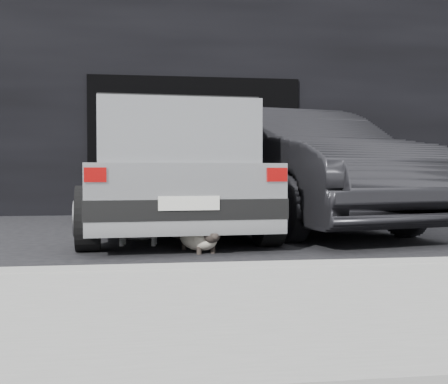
{
  "coord_description": "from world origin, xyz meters",
  "views": [
    {
      "loc": [
        0.02,
        -6.65,
        0.8
      ],
      "look_at": [
        0.78,
        -1.35,
        0.61
      ],
      "focal_mm": 45.0,
      "sensor_mm": 36.0,
      "label": 1
    }
  ],
  "objects": [
    {
      "name": "cat_white",
      "position": [
        0.0,
        -0.48,
        0.2
      ],
      "size": [
        0.87,
        0.36,
        0.41
      ],
      "rotation": [
        0.0,
        0.0,
        -1.69
      ],
      "color": "silver",
      "rests_on": "ground"
    },
    {
      "name": "garage_opening",
      "position": [
        1.0,
        3.99,
        1.3
      ],
      "size": [
        4.0,
        0.1,
        2.6
      ],
      "primitive_type": "cube",
      "color": "black",
      "rests_on": "ground"
    },
    {
      "name": "cat_siamese",
      "position": [
        0.58,
        -1.11,
        0.14
      ],
      "size": [
        0.49,
        0.83,
        0.31
      ],
      "rotation": [
        0.0,
        0.0,
        3.49
      ],
      "color": "beige",
      "rests_on": "ground"
    },
    {
      "name": "sidewalk",
      "position": [
        1.0,
        -3.8,
        0.06
      ],
      "size": [
        18.0,
        2.2,
        0.11
      ],
      "primitive_type": "cube",
      "color": "gray",
      "rests_on": "ground"
    },
    {
      "name": "building_facade",
      "position": [
        1.0,
        6.0,
        2.5
      ],
      "size": [
        34.0,
        4.0,
        5.0
      ],
      "primitive_type": "cube",
      "color": "black",
      "rests_on": "ground"
    },
    {
      "name": "ground",
      "position": [
        0.0,
        0.0,
        0.0
      ],
      "size": [
        80.0,
        80.0,
        0.0
      ],
      "primitive_type": "plane",
      "color": "black",
      "rests_on": "ground"
    },
    {
      "name": "silver_hatchback",
      "position": [
        0.32,
        0.62,
        0.88
      ],
      "size": [
        2.36,
        4.46,
        1.6
      ],
      "rotation": [
        0.0,
        0.0,
        0.06
      ],
      "color": "#A4A6A8",
      "rests_on": "ground"
    },
    {
      "name": "curb",
      "position": [
        1.0,
        -2.6,
        0.06
      ],
      "size": [
        18.0,
        0.25,
        0.12
      ],
      "primitive_type": "cube",
      "color": "gray",
      "rests_on": "ground"
    },
    {
      "name": "second_car",
      "position": [
        2.13,
        1.16,
        0.86
      ],
      "size": [
        2.9,
        5.5,
        1.72
      ],
      "primitive_type": "imported",
      "rotation": [
        0.0,
        0.0,
        0.21
      ],
      "color": "black",
      "rests_on": "ground"
    }
  ]
}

